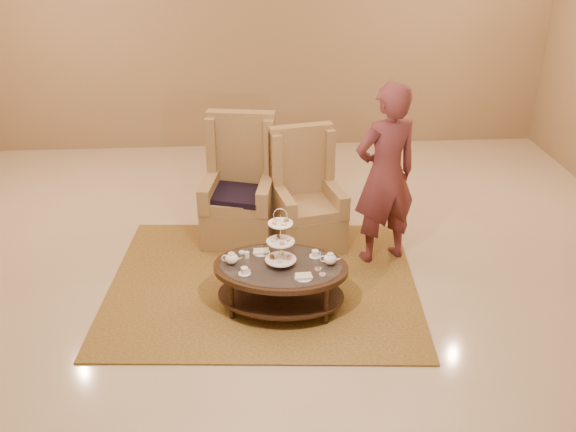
{
  "coord_description": "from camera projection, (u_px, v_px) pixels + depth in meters",
  "views": [
    {
      "loc": [
        -0.25,
        -4.91,
        3.22
      ],
      "look_at": [
        0.1,
        0.2,
        0.7
      ],
      "focal_mm": 40.0,
      "sensor_mm": 36.0,
      "label": 1
    }
  ],
  "objects": [
    {
      "name": "ground",
      "position": [
        278.0,
        295.0,
        5.83
      ],
      "size": [
        8.0,
        8.0,
        0.0
      ],
      "primitive_type": "plane",
      "color": "beige",
      "rests_on": "ground"
    },
    {
      "name": "ceiling",
      "position": [
        278.0,
        295.0,
        5.83
      ],
      "size": [
        8.0,
        8.0,
        0.02
      ],
      "primitive_type": "cube",
      "color": "silver",
      "rests_on": "ground"
    },
    {
      "name": "wall_back",
      "position": [
        261.0,
        22.0,
        8.64
      ],
      "size": [
        8.0,
        0.04,
        3.5
      ],
      "primitive_type": "cube",
      "color": "#997B53",
      "rests_on": "ground"
    },
    {
      "name": "rug",
      "position": [
        263.0,
        283.0,
        5.99
      ],
      "size": [
        3.0,
        2.57,
        0.02
      ],
      "rotation": [
        0.0,
        0.0,
        -0.08
      ],
      "color": "olive",
      "rests_on": "ground"
    },
    {
      "name": "tea_table",
      "position": [
        281.0,
        273.0,
        5.5
      ],
      "size": [
        1.27,
        0.97,
        0.97
      ],
      "rotation": [
        0.0,
        0.0,
        -0.16
      ],
      "color": "black",
      "rests_on": "ground"
    },
    {
      "name": "armchair_left",
      "position": [
        240.0,
        197.0,
        6.7
      ],
      "size": [
        0.81,
        0.83,
        1.3
      ],
      "rotation": [
        0.0,
        0.0,
        -0.17
      ],
      "color": "#9C7849",
      "rests_on": "ground"
    },
    {
      "name": "armchair_right",
      "position": [
        306.0,
        205.0,
        6.59
      ],
      "size": [
        0.78,
        0.79,
        1.21
      ],
      "rotation": [
        0.0,
        0.0,
        0.21
      ],
      "color": "#9C7849",
      "rests_on": "ground"
    },
    {
      "name": "person",
      "position": [
        386.0,
        175.0,
        6.04
      ],
      "size": [
        0.76,
        0.61,
        1.79
      ],
      "rotation": [
        0.0,
        0.0,
        3.46
      ],
      "color": "#5D272B",
      "rests_on": "ground"
    }
  ]
}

